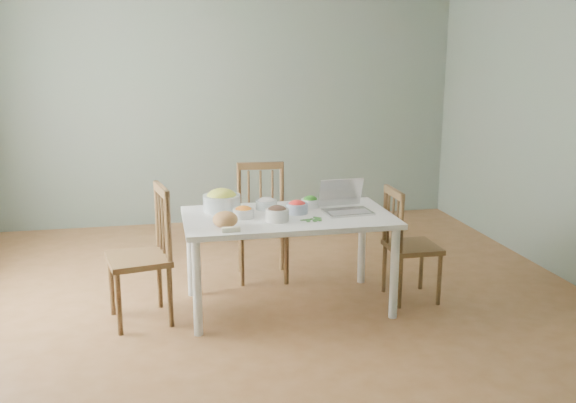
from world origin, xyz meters
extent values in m
cube|color=brown|center=(0.00, 0.00, 0.00)|extent=(5.00, 5.00, 0.00)
cube|color=slate|center=(0.00, 2.50, 1.35)|extent=(5.00, 0.00, 2.70)
cube|color=slate|center=(0.00, -2.50, 1.35)|extent=(5.00, 0.00, 2.70)
ellipsoid|color=tan|center=(-0.35, -0.27, 0.76)|extent=(0.20, 0.20, 0.11)
cube|color=#F3ECCD|center=(-0.33, -0.39, 0.72)|extent=(0.12, 0.04, 0.03)
cylinder|color=tan|center=(0.42, 0.29, 0.71)|extent=(0.24, 0.24, 0.02)
camera|label=1|loc=(-0.78, -4.35, 1.87)|focal=39.39mm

